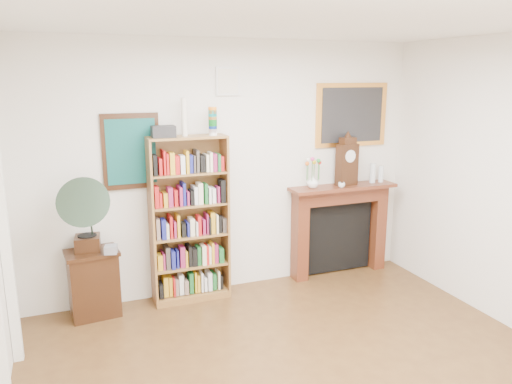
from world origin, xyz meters
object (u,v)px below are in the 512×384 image
(flower_vase, at_px, (313,182))
(gramophone, at_px, (85,210))
(mantel_clock, at_px, (347,162))
(fireplace, at_px, (339,222))
(teacup, at_px, (342,185))
(cd_stack, at_px, (111,249))
(bookshelf, at_px, (189,211))
(bottle_left, at_px, (373,173))
(side_cabinet, at_px, (94,283))
(bottle_right, at_px, (381,174))

(flower_vase, bearing_deg, gramophone, -176.29)
(mantel_clock, distance_m, flower_vase, 0.49)
(fireplace, distance_m, mantel_clock, 0.75)
(gramophone, distance_m, teacup, 2.86)
(mantel_clock, bearing_deg, teacup, -149.94)
(cd_stack, xyz_separation_m, flower_vase, (2.33, 0.21, 0.46))
(bookshelf, xyz_separation_m, bottle_left, (2.31, 0.03, 0.24))
(cd_stack, bearing_deg, fireplace, 5.09)
(side_cabinet, height_order, fireplace, fireplace)
(gramophone, bearing_deg, mantel_clock, 8.78)
(flower_vase, bearing_deg, fireplace, 4.84)
(side_cabinet, bearing_deg, bookshelf, -3.57)
(fireplace, bearing_deg, flower_vase, -175.22)
(teacup, bearing_deg, bookshelf, 177.61)
(bottle_left, relative_size, bottle_right, 1.20)
(gramophone, relative_size, bottle_left, 3.30)
(mantel_clock, bearing_deg, bottle_right, -9.22)
(teacup, xyz_separation_m, bottle_left, (0.50, 0.11, 0.09))
(fireplace, distance_m, gramophone, 2.98)
(bookshelf, distance_m, bottle_right, 2.44)
(bookshelf, distance_m, bottle_left, 2.32)
(side_cabinet, distance_m, gramophone, 0.80)
(side_cabinet, bearing_deg, teacup, -6.42)
(bookshelf, bearing_deg, cd_stack, -168.40)
(cd_stack, xyz_separation_m, bottle_right, (3.27, 0.20, 0.49))
(bookshelf, relative_size, mantel_clock, 3.60)
(bottle_right, bearing_deg, flower_vase, 179.12)
(flower_vase, bearing_deg, bottle_left, -0.41)
(cd_stack, bearing_deg, bookshelf, 11.68)
(flower_vase, xyz_separation_m, bottle_right, (0.93, -0.01, 0.03))
(gramophone, relative_size, cd_stack, 6.61)
(gramophone, bearing_deg, bottle_left, 8.59)
(fireplace, height_order, bottle_right, bottle_right)
(flower_vase, distance_m, teacup, 0.34)
(bookshelf, xyz_separation_m, teacup, (1.81, -0.08, 0.15))
(side_cabinet, xyz_separation_m, fireplace, (2.91, 0.11, 0.31))
(side_cabinet, xyz_separation_m, teacup, (2.83, -0.04, 0.81))
(fireplace, xyz_separation_m, mantel_clock, (0.05, -0.05, 0.74))
(mantel_clock, relative_size, bottle_left, 2.40)
(flower_vase, relative_size, teacup, 1.77)
(bookshelf, distance_m, teacup, 1.82)
(side_cabinet, distance_m, bottle_right, 3.56)
(flower_vase, bearing_deg, bookshelf, -178.62)
(side_cabinet, relative_size, mantel_clock, 1.21)
(cd_stack, height_order, mantel_clock, mantel_clock)
(bookshelf, bearing_deg, side_cabinet, -178.02)
(cd_stack, bearing_deg, bottle_left, 3.70)
(bottle_left, bearing_deg, bookshelf, -179.25)
(teacup, bearing_deg, flower_vase, 160.89)
(cd_stack, xyz_separation_m, teacup, (2.65, 0.10, 0.42))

